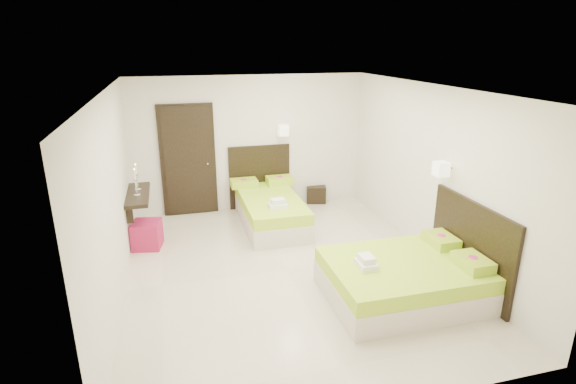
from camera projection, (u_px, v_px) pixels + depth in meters
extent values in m
plane|color=beige|center=(287.00, 270.00, 6.57)|extent=(5.50, 5.50, 0.00)
cube|color=beige|center=(271.00, 216.00, 8.16)|extent=(1.01, 2.02, 0.32)
cube|color=#93C920|center=(271.00, 203.00, 8.07)|extent=(1.00, 2.00, 0.20)
cube|color=black|center=(260.00, 177.00, 8.90)|extent=(1.21, 0.05, 1.26)
cube|color=#A4C724|center=(244.00, 183.00, 8.63)|extent=(0.51, 0.34, 0.14)
cylinder|color=#C92F81|center=(244.00, 179.00, 8.60)|extent=(0.12, 0.12, 0.00)
cube|color=#A4C724|center=(280.00, 180.00, 8.80)|extent=(0.51, 0.34, 0.14)
cylinder|color=#C92F81|center=(280.00, 177.00, 8.78)|extent=(0.12, 0.12, 0.00)
cube|color=white|center=(278.00, 206.00, 7.52)|extent=(0.30, 0.22, 0.08)
cube|color=white|center=(278.00, 201.00, 7.49)|extent=(0.23, 0.17, 0.08)
cube|color=beige|center=(283.00, 130.00, 8.58)|extent=(0.18, 0.18, 0.20)
cylinder|color=#2D2116|center=(282.00, 130.00, 8.65)|extent=(0.03, 0.16, 0.03)
cube|color=beige|center=(403.00, 286.00, 5.83)|extent=(1.96, 1.47, 0.31)
cube|color=#93C920|center=(404.00, 269.00, 5.75)|extent=(1.94, 1.45, 0.20)
cube|color=black|center=(470.00, 246.00, 5.92)|extent=(0.05, 1.66, 1.22)
cube|color=#A4C724|center=(472.00, 262.00, 5.56)|extent=(0.33, 0.49, 0.14)
cylinder|color=#C92F81|center=(473.00, 257.00, 5.54)|extent=(0.12, 0.12, 0.00)
cube|color=#A4C724|center=(441.00, 240.00, 6.19)|extent=(0.33, 0.49, 0.14)
cylinder|color=#C92F81|center=(442.00, 235.00, 6.17)|extent=(0.12, 0.12, 0.00)
cube|color=white|center=(366.00, 264.00, 5.57)|extent=(0.22, 0.29, 0.08)
cube|color=white|center=(366.00, 259.00, 5.55)|extent=(0.16, 0.22, 0.08)
cube|color=beige|center=(441.00, 169.00, 6.16)|extent=(0.18, 0.18, 0.20)
cylinder|color=#2D2116|center=(446.00, 169.00, 6.18)|extent=(0.16, 0.03, 0.03)
cube|color=black|center=(316.00, 194.00, 9.34)|extent=(0.46, 0.43, 0.35)
cube|color=maroon|center=(147.00, 235.00, 7.24)|extent=(0.51, 0.51, 0.43)
cube|color=black|center=(188.00, 161.00, 8.43)|extent=(1.02, 0.06, 2.14)
cube|color=black|center=(188.00, 161.00, 8.40)|extent=(0.88, 0.04, 2.06)
cylinder|color=silver|center=(207.00, 163.00, 8.47)|extent=(0.03, 0.10, 0.03)
cube|color=black|center=(138.00, 195.00, 7.27)|extent=(0.35, 1.20, 0.06)
cube|color=black|center=(130.00, 214.00, 6.88)|extent=(0.10, 0.04, 0.30)
cube|color=black|center=(133.00, 195.00, 7.70)|extent=(0.10, 0.04, 0.30)
cylinder|color=silver|center=(137.00, 195.00, 7.12)|extent=(0.10, 0.10, 0.02)
cylinder|color=silver|center=(136.00, 188.00, 7.08)|extent=(0.02, 0.02, 0.22)
cone|color=silver|center=(135.00, 180.00, 7.04)|extent=(0.07, 0.07, 0.04)
cylinder|color=white|center=(135.00, 174.00, 7.01)|extent=(0.02, 0.02, 0.15)
sphere|color=#FFB23F|center=(134.00, 169.00, 6.98)|extent=(0.02, 0.02, 0.02)
cylinder|color=silver|center=(138.00, 190.00, 7.40)|extent=(0.10, 0.10, 0.02)
cylinder|color=silver|center=(137.00, 183.00, 7.36)|extent=(0.02, 0.02, 0.22)
cone|color=silver|center=(136.00, 175.00, 7.32)|extent=(0.07, 0.07, 0.04)
cylinder|color=white|center=(136.00, 169.00, 7.29)|extent=(0.02, 0.02, 0.15)
sphere|color=#FFB23F|center=(135.00, 164.00, 7.26)|extent=(0.02, 0.02, 0.02)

